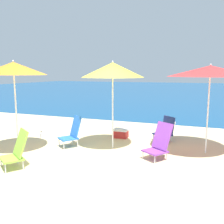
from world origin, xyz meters
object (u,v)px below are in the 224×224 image
beach_chair_purple (159,142)px  cooler_box (121,133)px  beach_umbrella_yellow (113,70)px  water_bottle (41,135)px  beach_chair_blue (72,132)px  beach_chair_navy (166,129)px  seagull (172,124)px  beach_umbrella_red (210,71)px  beach_umbrella_orange (14,69)px  beach_chair_lime (17,150)px

beach_chair_purple → cooler_box: 2.04m
beach_umbrella_yellow → water_bottle: 3.08m
water_bottle → beach_umbrella_yellow: bearing=-4.0°
beach_umbrella_yellow → beach_chair_purple: (1.28, -0.37, -1.64)m
water_bottle → beach_chair_blue: bearing=-17.5°
beach_chair_purple → beach_chair_navy: 1.60m
water_bottle → seagull: 4.51m
seagull → beach_umbrella_red: bearing=-65.7°
water_bottle → beach_chair_purple: bearing=-8.4°
beach_umbrella_red → seagull: (-1.17, 2.58, -1.86)m
beach_chair_purple → beach_chair_navy: beach_chair_purple is taller
beach_umbrella_orange → beach_umbrella_yellow: bearing=29.8°
beach_umbrella_orange → beach_chair_blue: 2.15m
beach_chair_blue → beach_chair_navy: bearing=70.2°
beach_umbrella_red → beach_chair_lime: 4.68m
beach_chair_blue → beach_umbrella_red: bearing=48.6°
beach_chair_lime → beach_umbrella_orange: bearing=165.0°
beach_chair_purple → water_bottle: bearing=-154.1°
beach_chair_blue → seagull: bearing=93.3°
beach_chair_purple → beach_chair_lime: beach_chair_purple is taller
beach_chair_navy → seagull: bearing=134.0°
beach_umbrella_red → beach_umbrella_orange: size_ratio=0.96×
beach_chair_purple → beach_chair_lime: (-2.66, -1.61, 0.00)m
beach_umbrella_yellow → seagull: beach_umbrella_yellow is taller
beach_chair_purple → cooler_box: bearing=169.0°
beach_chair_purple → beach_chair_lime: 3.11m
beach_umbrella_yellow → cooler_box: 2.18m
beach_chair_navy → beach_umbrella_red: bearing=7.1°
beach_umbrella_orange → water_bottle: size_ratio=11.09×
beach_umbrella_red → beach_chair_navy: beach_umbrella_red is taller
beach_umbrella_red → water_bottle: bearing=-176.6°
beach_chair_purple → beach_chair_blue: bearing=-148.8°
beach_chair_blue → water_bottle: bearing=-160.5°
water_bottle → beach_chair_navy: bearing=16.5°
beach_chair_purple → beach_umbrella_yellow: bearing=-161.9°
beach_umbrella_red → water_bottle: (-4.66, -0.27, -1.92)m
beach_chair_lime → cooler_box: size_ratio=1.85×
beach_chair_lime → beach_umbrella_red: bearing=67.9°
beach_umbrella_orange → seagull: (3.18, 4.21, -1.92)m
beach_chair_blue → beach_chair_lime: (-0.32, -1.73, -0.01)m
water_bottle → cooler_box: (2.23, 0.90, 0.06)m
beach_chair_blue → seagull: (2.18, 3.27, -0.26)m
beach_chair_purple → cooler_box: (-1.43, 1.44, -0.25)m
beach_chair_lime → cooler_box: 3.30m
beach_chair_lime → water_bottle: bearing=149.4°
beach_umbrella_red → seagull: size_ratio=8.07×
beach_umbrella_yellow → beach_chair_blue: beach_umbrella_yellow is taller
beach_chair_blue → beach_chair_navy: 2.68m
beach_chair_navy → beach_chair_lime: bearing=-86.5°
beach_umbrella_yellow → cooler_box: beach_umbrella_yellow is taller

